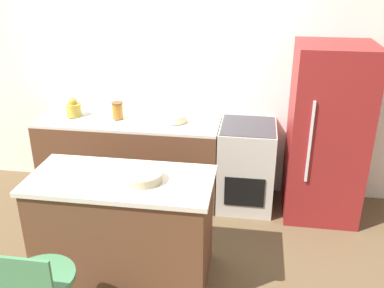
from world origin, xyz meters
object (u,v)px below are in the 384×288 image
object	(u,v)px
oven_range	(246,166)
mixing_bowl	(175,118)
refrigerator	(326,134)
kettle	(74,109)

from	to	relation	value
oven_range	mixing_bowl	world-z (taller)	mixing_bowl
oven_range	refrigerator	size ratio (longest dim) A/B	0.52
refrigerator	mixing_bowl	size ratio (longest dim) A/B	7.34
oven_range	refrigerator	xyz separation A→B (m)	(0.77, -0.03, 0.43)
refrigerator	oven_range	bearing A→B (deg)	177.63
refrigerator	mixing_bowl	xyz separation A→B (m)	(-1.54, 0.04, 0.07)
refrigerator	kettle	bearing A→B (deg)	179.14
oven_range	refrigerator	distance (m)	0.88
kettle	mixing_bowl	world-z (taller)	kettle
oven_range	mixing_bowl	size ratio (longest dim) A/B	3.78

